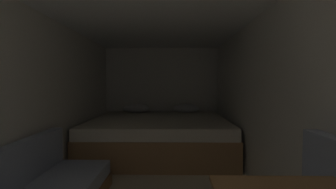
{
  "coord_description": "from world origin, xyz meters",
  "views": [
    {
      "loc": [
        0.24,
        -0.24,
        1.29
      ],
      "look_at": [
        0.19,
        2.76,
        1.15
      ],
      "focal_mm": 24.26,
      "sensor_mm": 36.0,
      "label": 1
    }
  ],
  "objects": [
    {
      "name": "ceiling_slab",
      "position": [
        0.0,
        2.31,
        2.15
      ],
      "size": [
        2.7,
        5.48,
        0.05
      ],
      "primitive_type": "cube",
      "color": "white",
      "rests_on": "wall_left"
    },
    {
      "name": "wall_right",
      "position": [
        1.32,
        2.31,
        1.06
      ],
      "size": [
        0.05,
        5.48,
        2.13
      ],
      "primitive_type": "cube",
      "color": "silver",
      "rests_on": "ground"
    },
    {
      "name": "wall_left",
      "position": [
        -1.32,
        2.31,
        1.06
      ],
      "size": [
        0.05,
        5.48,
        2.13
      ],
      "primitive_type": "cube",
      "color": "silver",
      "rests_on": "ground"
    },
    {
      "name": "bed",
      "position": [
        0.0,
        3.97,
        0.33
      ],
      "size": [
        2.48,
        2.1,
        0.84
      ],
      "color": "#9E7247",
      "rests_on": "ground"
    },
    {
      "name": "wall_back",
      "position": [
        0.0,
        5.08,
        1.06
      ],
      "size": [
        2.7,
        0.05,
        2.13
      ],
      "primitive_type": "cube",
      "color": "silver",
      "rests_on": "ground"
    }
  ]
}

